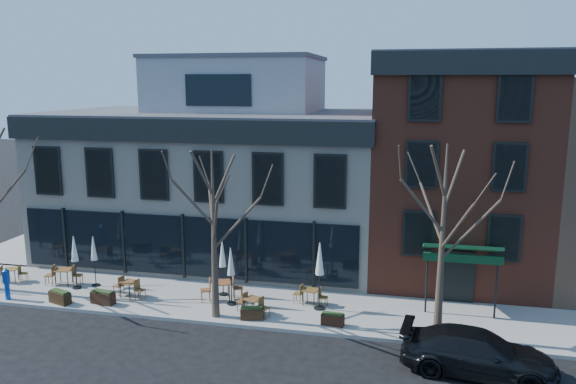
% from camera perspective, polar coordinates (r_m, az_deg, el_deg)
% --- Properties ---
extents(ground, '(120.00, 120.00, 0.00)m').
position_cam_1_polar(ground, '(28.78, -10.38, -9.01)').
color(ground, black).
rests_on(ground, ground).
extents(sidewalk_front, '(33.50, 4.70, 0.15)m').
position_cam_1_polar(sidewalk_front, '(25.80, -5.46, -11.11)').
color(sidewalk_front, gray).
rests_on(sidewalk_front, ground).
extents(sidewalk_side, '(4.50, 12.00, 0.15)m').
position_cam_1_polar(sidewalk_side, '(39.10, -22.32, -4.15)').
color(sidewalk_side, gray).
rests_on(sidewalk_side, ground).
extents(corner_building, '(18.39, 10.39, 11.10)m').
position_cam_1_polar(corner_building, '(32.15, -7.07, 1.93)').
color(corner_building, beige).
rests_on(corner_building, ground).
extents(red_brick_building, '(8.20, 11.78, 11.18)m').
position_cam_1_polar(red_brick_building, '(30.20, 16.66, 2.70)').
color(red_brick_building, brown).
rests_on(red_brick_building, ground).
extents(tree_mid, '(3.50, 3.55, 7.04)m').
position_cam_1_polar(tree_mid, '(23.11, -7.53, -4.09)').
color(tree_mid, '#382B21').
rests_on(tree_mid, sidewalk_front).
extents(tree_right, '(3.72, 3.77, 7.48)m').
position_cam_1_polar(tree_right, '(21.76, 15.43, -4.74)').
color(tree_right, '#382B21').
rests_on(tree_right, sidewalk_front).
extents(parked_sedan, '(5.39, 2.70, 1.50)m').
position_cam_1_polar(parked_sedan, '(20.89, 18.75, -15.23)').
color(parked_sedan, black).
rests_on(parked_sedan, ground).
extents(call_box, '(0.29, 0.29, 1.47)m').
position_cam_1_polar(call_box, '(28.54, -26.68, -8.25)').
color(call_box, '#0C3BA6').
rests_on(call_box, sidewalk_front).
extents(cafe_set_0, '(1.58, 0.93, 0.82)m').
position_cam_1_polar(cafe_set_0, '(30.98, -26.32, -7.44)').
color(cafe_set_0, brown).
rests_on(cafe_set_0, sidewalk_front).
extents(cafe_set_1, '(1.85, 0.86, 0.95)m').
position_cam_1_polar(cafe_set_1, '(29.53, -21.82, -7.81)').
color(cafe_set_1, brown).
rests_on(cafe_set_1, sidewalk_front).
extents(cafe_set_2, '(1.76, 0.86, 0.90)m').
position_cam_1_polar(cafe_set_2, '(26.92, -15.83, -9.31)').
color(cafe_set_2, brown).
rests_on(cafe_set_2, sidewalk_front).
extents(cafe_set_3, '(1.97, 1.24, 1.03)m').
position_cam_1_polar(cafe_set_3, '(25.79, -6.75, -9.71)').
color(cafe_set_3, brown).
rests_on(cafe_set_3, sidewalk_front).
extents(cafe_set_4, '(1.66, 1.03, 0.86)m').
position_cam_1_polar(cafe_set_4, '(24.20, -3.58, -11.31)').
color(cafe_set_4, brown).
rests_on(cafe_set_4, sidewalk_front).
extents(cafe_set_5, '(1.62, 0.74, 0.83)m').
position_cam_1_polar(cafe_set_5, '(25.18, 2.31, -10.41)').
color(cafe_set_5, brown).
rests_on(cafe_set_5, sidewalk_front).
extents(umbrella_0, '(0.41, 0.41, 2.57)m').
position_cam_1_polar(umbrella_0, '(28.39, -20.88, -5.68)').
color(umbrella_0, black).
rests_on(umbrella_0, sidewalk_front).
extents(umbrella_1, '(0.39, 0.39, 2.45)m').
position_cam_1_polar(umbrella_1, '(28.47, -19.13, -5.69)').
color(umbrella_1, black).
rests_on(umbrella_1, sidewalk_front).
extents(umbrella_2, '(0.41, 0.41, 2.59)m').
position_cam_1_polar(umbrella_2, '(25.92, -6.68, -6.56)').
color(umbrella_2, black).
rests_on(umbrella_2, sidewalk_front).
extents(umbrella_3, '(0.42, 0.42, 2.60)m').
position_cam_1_polar(umbrella_3, '(24.79, -5.82, -7.35)').
color(umbrella_3, black).
rests_on(umbrella_3, sidewalk_front).
extents(umbrella_4, '(0.48, 0.48, 2.97)m').
position_cam_1_polar(umbrella_4, '(24.15, 3.23, -7.17)').
color(umbrella_4, black).
rests_on(umbrella_4, sidewalk_front).
extents(planter_0, '(1.13, 0.73, 0.59)m').
position_cam_1_polar(planter_0, '(27.27, -22.16, -9.84)').
color(planter_0, black).
rests_on(planter_0, sidewalk_front).
extents(planter_1, '(1.13, 0.59, 0.60)m').
position_cam_1_polar(planter_1, '(26.57, -18.29, -10.11)').
color(planter_1, black).
rests_on(planter_1, sidewalk_front).
extents(planter_2, '(1.01, 0.56, 0.53)m').
position_cam_1_polar(planter_2, '(23.81, -3.67, -12.17)').
color(planter_2, black).
rests_on(planter_2, sidewalk_front).
extents(planter_3, '(0.95, 0.45, 0.51)m').
position_cam_1_polar(planter_3, '(23.30, 4.56, -12.74)').
color(planter_3, black).
rests_on(planter_3, sidewalk_front).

